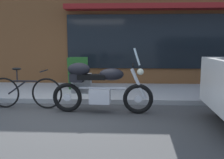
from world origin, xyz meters
The scene contains 4 objects.
ground_plane centered at (0.00, 0.00, 0.00)m, with size 80.00×80.00×0.00m, color #3D3D3D.
touring_motorcycle centered at (0.67, 0.31, 0.60)m, with size 2.18×0.72×1.40m.
parked_bicycle centered at (-1.01, 0.56, 0.39)m, with size 1.72×0.48×0.95m.
sandwich_board_sign centered at (-0.12, 2.31, 0.60)m, with size 0.55×0.42×0.96m.
Camera 1 is at (1.26, -4.84, 1.49)m, focal length 39.02 mm.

